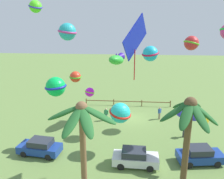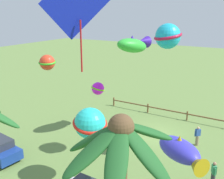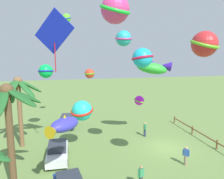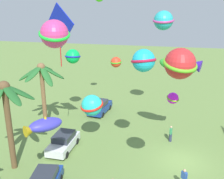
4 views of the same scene
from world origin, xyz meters
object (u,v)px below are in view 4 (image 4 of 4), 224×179
(kite_ball_4, at_px, (144,61))
(kite_diamond_5, at_px, (59,27))
(kite_ball_8, at_px, (54,34))
(parked_car_0, at_px, (100,107))
(kite_ball_3, at_px, (173,98))
(palm_tree_0, at_px, (41,78))
(spectator_2, at_px, (184,179))
(kite_ball_6, at_px, (73,56))
(kite_ball_7, at_px, (116,62))
(palm_tree_1, at_px, (6,103))
(kite_ball_11, at_px, (180,64))
(kite_fish_0, at_px, (180,65))
(kite_ball_1, at_px, (163,20))
(kite_ball_2, at_px, (92,105))
(parked_car_2, at_px, (64,142))
(spectator_0, at_px, (171,134))
(kite_fish_9, at_px, (44,125))

(kite_ball_4, distance_m, kite_diamond_5, 7.32)
(kite_diamond_5, xyz_separation_m, kite_ball_8, (-7.82, -3.12, 0.42))
(parked_car_0, xyz_separation_m, kite_ball_3, (-3.26, -8.26, 2.89))
(palm_tree_0, xyz_separation_m, spectator_2, (-6.81, -13.80, -4.60))
(kite_ball_3, xyz_separation_m, kite_ball_6, (0.64, 10.38, 3.56))
(palm_tree_0, height_order, kite_ball_7, kite_ball_7)
(spectator_2, bearing_deg, palm_tree_1, 91.20)
(kite_ball_8, bearing_deg, kite_ball_11, -75.79)
(kite_ball_4, relative_size, kite_ball_8, 1.21)
(kite_ball_6, bearing_deg, palm_tree_0, 135.72)
(kite_fish_0, xyz_separation_m, kite_ball_1, (5.27, 1.69, 3.18))
(kite_ball_2, xyz_separation_m, kite_ball_8, (-8.98, -0.97, 7.24))
(parked_car_2, bearing_deg, kite_ball_7, -31.54)
(spectator_2, distance_m, kite_ball_7, 12.72)
(kite_ball_6, height_order, kite_ball_8, kite_ball_8)
(kite_fish_0, height_order, kite_ball_8, kite_ball_8)
(palm_tree_1, relative_size, spectator_0, 4.53)
(palm_tree_0, bearing_deg, kite_ball_11, -127.10)
(kite_ball_4, bearing_deg, kite_ball_11, -153.66)
(palm_tree_1, height_order, spectator_0, palm_tree_1)
(spectator_0, distance_m, kite_ball_7, 8.66)
(spectator_0, bearing_deg, kite_ball_11, 179.85)
(spectator_0, height_order, kite_ball_4, kite_ball_4)
(kite_ball_1, distance_m, kite_diamond_5, 10.60)
(kite_diamond_5, xyz_separation_m, kite_ball_11, (-6.30, -9.13, -1.08))
(palm_tree_1, relative_size, parked_car_2, 1.82)
(spectator_2, xyz_separation_m, kite_ball_4, (1.75, 3.29, 7.89))
(palm_tree_0, distance_m, spectator_0, 13.63)
(kite_ball_3, distance_m, kite_ball_8, 16.21)
(spectator_0, height_order, spectator_2, same)
(spectator_2, bearing_deg, parked_car_0, 37.78)
(kite_ball_1, distance_m, kite_ball_2, 10.80)
(kite_diamond_5, xyz_separation_m, kite_ball_6, (5.88, 1.24, -3.50))
(kite_diamond_5, height_order, kite_fish_9, kite_diamond_5)
(kite_fish_9, relative_size, kite_ball_11, 1.17)
(palm_tree_1, height_order, kite_ball_1, kite_ball_1)
(palm_tree_1, bearing_deg, kite_ball_3, -53.52)
(palm_tree_1, distance_m, kite_ball_6, 9.89)
(kite_fish_0, relative_size, kite_fish_9, 1.33)
(parked_car_2, height_order, kite_ball_8, kite_ball_8)
(kite_ball_1, bearing_deg, kite_ball_2, 137.37)
(kite_fish_0, bearing_deg, palm_tree_0, 83.84)
(parked_car_0, bearing_deg, palm_tree_1, 162.55)
(kite_ball_7, bearing_deg, kite_ball_6, 85.29)
(spectator_2, relative_size, kite_ball_3, 0.92)
(spectator_2, height_order, kite_fish_9, kite_fish_9)
(palm_tree_0, height_order, kite_ball_3, palm_tree_0)
(parked_car_2, height_order, spectator_0, spectator_0)
(parked_car_0, xyz_separation_m, kite_ball_6, (-2.62, 2.12, 6.45))
(spectator_0, bearing_deg, parked_car_2, 110.77)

